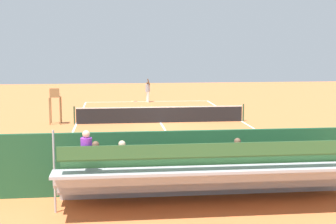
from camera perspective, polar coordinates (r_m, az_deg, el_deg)
ground_plane at (r=29.62m, az=-0.88°, el=-1.24°), size 60.00×60.00×0.00m
court_line_markings at (r=29.65m, az=-0.89°, el=-1.22°), size 10.10×22.20×0.01m
tennis_net at (r=29.54m, az=-0.88°, el=-0.28°), size 10.30×0.10×1.07m
backdrop_wall at (r=15.81m, az=4.14°, el=-5.68°), size 18.00×0.16×2.00m
bleacher_stand at (r=14.51m, az=4.38°, el=-7.26°), size 9.06×2.40×2.48m
umpire_chair at (r=29.62m, az=-12.94°, el=1.13°), size 0.67×0.67×2.14m
courtside_bench at (r=17.02m, az=9.75°, el=-6.32°), size 1.80×0.40×0.93m
equipment_bag at (r=16.54m, az=2.65°, el=-8.00°), size 0.90×0.36×0.36m
tennis_player at (r=40.00m, az=-2.37°, el=2.60°), size 0.45×0.56×1.93m
tennis_racket at (r=40.63m, az=-4.11°, el=1.25°), size 0.56×0.45×0.03m
tennis_ball_near at (r=37.37m, az=-1.88°, el=0.72°), size 0.07×0.07×0.07m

